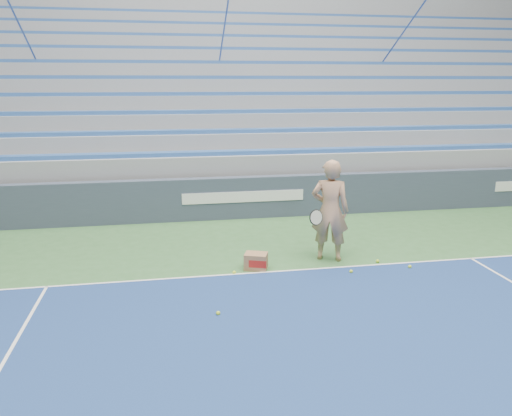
{
  "coord_description": "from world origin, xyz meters",
  "views": [
    {
      "loc": [
        -1.92,
        3.18,
        3.53
      ],
      "look_at": [
        -0.27,
        12.38,
        1.15
      ],
      "focal_mm": 35.0,
      "sensor_mm": 36.0,
      "label": 1
    }
  ],
  "objects": [
    {
      "name": "tennis_player",
      "position": [
        1.23,
        12.39,
        1.03
      ],
      "size": [
        1.05,
        0.99,
        2.06
      ],
      "color": "tan",
      "rests_on": "ground"
    },
    {
      "name": "tennis_ball_0",
      "position": [
        -1.25,
        10.28,
        0.03
      ],
      "size": [
        0.07,
        0.07,
        0.07
      ],
      "primitive_type": "sphere",
      "color": "#CAE32E",
      "rests_on": "ground"
    },
    {
      "name": "tennis_ball_2",
      "position": [
        2.63,
        11.62,
        0.03
      ],
      "size": [
        0.07,
        0.07,
        0.07
      ],
      "primitive_type": "sphere",
      "color": "#CAE32E",
      "rests_on": "ground"
    },
    {
      "name": "tennis_ball_4",
      "position": [
        -0.77,
        11.92,
        0.03
      ],
      "size": [
        0.07,
        0.07,
        0.07
      ],
      "primitive_type": "sphere",
      "color": "#CAE32E",
      "rests_on": "ground"
    },
    {
      "name": "ball_box",
      "position": [
        -0.32,
        12.11,
        0.16
      ],
      "size": [
        0.51,
        0.45,
        0.32
      ],
      "color": "#8F6645",
      "rests_on": "ground"
    },
    {
      "name": "bleachers",
      "position": [
        0.0,
        21.6,
        2.36
      ],
      "size": [
        31.0,
        9.15,
        7.3
      ],
      "color": "gray",
      "rests_on": "ground"
    },
    {
      "name": "sponsor_barrier",
      "position": [
        0.0,
        15.88,
        0.55
      ],
      "size": [
        30.0,
        0.32,
        1.1
      ],
      "color": "#364052",
      "rests_on": "ground"
    },
    {
      "name": "tennis_ball_1",
      "position": [
        1.42,
        11.58,
        0.03
      ],
      "size": [
        0.07,
        0.07,
        0.07
      ],
      "primitive_type": "sphere",
      "color": "#CAE32E",
      "rests_on": "ground"
    },
    {
      "name": "tennis_ball_3",
      "position": [
        2.14,
        12.02,
        0.03
      ],
      "size": [
        0.07,
        0.07,
        0.07
      ],
      "primitive_type": "sphere",
      "color": "#CAE32E",
      "rests_on": "ground"
    }
  ]
}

